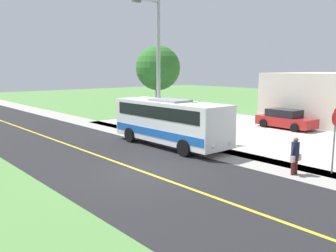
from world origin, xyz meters
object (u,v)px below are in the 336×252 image
Objects in this scene: tree_curbside at (158,68)px; shuttle_bus_front at (170,120)px; street_light_pole at (157,65)px; parked_car_near at (285,119)px; pedestrian_with_bags at (295,155)px; stop_sign at (335,129)px.

shuttle_bus_front is at bearing 58.05° from tree_curbside.
street_light_pole reaches higher than parked_car_near.
tree_curbside reaches higher than pedestrian_with_bags.
street_light_pole is (-0.18, -9.59, 3.85)m from pedestrian_with_bags.
street_light_pole is at bearing -103.77° from shuttle_bus_front.
pedestrian_with_bags is at bearing 88.90° from street_light_pole.
pedestrian_with_bags reaches higher than parked_car_near.
stop_sign is at bearing 84.53° from tree_curbside.
parked_car_near is (-10.37, 2.70, -4.03)m from street_light_pole.
pedestrian_with_bags is 0.37× the size of parked_car_near.
parked_car_near is at bearing 174.73° from shuttle_bus_front.
tree_curbside is (7.85, -5.70, 3.83)m from parked_car_near.
street_light_pole reaches higher than pedestrian_with_bags.
parked_car_near is at bearing -146.89° from pedestrian_with_bags.
stop_sign is at bearing 100.44° from shuttle_bus_front.
tree_curbside is at bearing -130.02° from street_light_pole.
street_light_pole is at bearing -83.45° from stop_sign.
parked_car_near is 10.43m from tree_curbside.
parked_car_near is (-10.55, -6.88, -0.19)m from pedestrian_with_bags.
street_light_pole reaches higher than stop_sign.
stop_sign is 0.33× the size of street_light_pole.
pedestrian_with_bags is 13.37m from tree_curbside.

